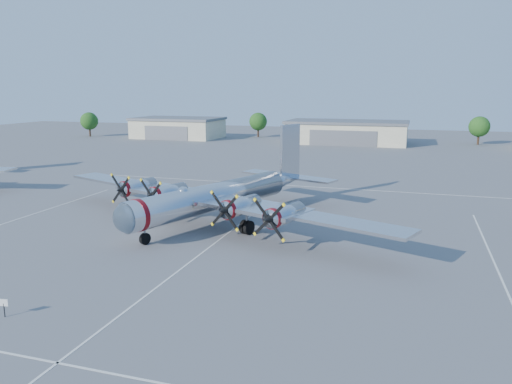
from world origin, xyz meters
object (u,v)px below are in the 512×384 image
(tree_east, at_px, (479,127))
(info_placard, at_px, (4,304))
(tree_west, at_px, (258,122))
(tree_far_west, at_px, (89,121))
(hangar_center, at_px, (347,132))
(hangar_west, at_px, (178,128))
(main_bomber_b29, at_px, (221,222))

(tree_east, height_order, info_placard, tree_east)
(tree_west, bearing_deg, tree_east, -2.08)
(tree_far_west, relative_size, tree_east, 1.00)
(hangar_center, relative_size, tree_east, 4.31)
(tree_far_west, relative_size, info_placard, 6.06)
(hangar_west, height_order, tree_east, tree_east)
(main_bomber_b29, height_order, info_placard, main_bomber_b29)
(tree_east, distance_m, main_bomber_b29, 89.44)
(hangar_west, distance_m, info_placard, 107.99)
(info_placard, bearing_deg, hangar_west, 102.28)
(tree_far_west, distance_m, info_placard, 115.98)
(hangar_west, distance_m, tree_east, 75.26)
(info_placard, bearing_deg, tree_far_west, 114.60)
(tree_west, relative_size, main_bomber_b29, 0.16)
(hangar_west, bearing_deg, hangar_center, -0.00)
(main_bomber_b29, xyz_separation_m, info_placard, (-4.12, -23.42, 0.77))
(tree_east, distance_m, info_placard, 112.83)
(tree_west, height_order, main_bomber_b29, tree_west)
(hangar_west, distance_m, hangar_center, 45.00)
(tree_far_west, height_order, main_bomber_b29, tree_far_west)
(main_bomber_b29, bearing_deg, tree_west, 125.99)
(hangar_west, bearing_deg, tree_west, 21.89)
(tree_far_west, relative_size, tree_west, 1.00)
(hangar_west, distance_m, main_bomber_b29, 88.50)
(hangar_center, distance_m, tree_west, 26.30)
(tree_east, relative_size, info_placard, 6.06)
(tree_far_west, bearing_deg, tree_east, 5.71)
(hangar_west, relative_size, info_placard, 20.63)
(hangar_center, height_order, info_placard, hangar_center)
(tree_far_west, bearing_deg, info_placard, -56.61)
(tree_far_west, bearing_deg, hangar_center, 3.24)
(tree_west, xyz_separation_m, main_bomber_b29, (22.92, -85.38, -4.22))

